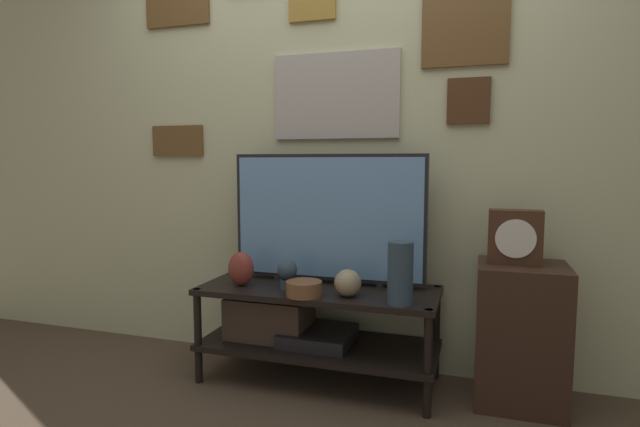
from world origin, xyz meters
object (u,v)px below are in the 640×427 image
Objects in this scene: vase_wide_bowl at (304,289)px; decorative_bust at (287,273)px; vase_urn_stoneware at (241,269)px; vase_tall_ceramic at (400,273)px; vase_round_glass at (348,283)px; television at (328,218)px; mantel_clock at (515,237)px.

vase_wide_bowl is 1.16× the size of decorative_bust.
vase_urn_stoneware is 1.02× the size of vase_wide_bowl.
vase_tall_ceramic reaches higher than vase_wide_bowl.
vase_round_glass is (0.59, -0.03, -0.02)m from vase_urn_stoneware.
decorative_bust is (-0.33, 0.04, 0.02)m from vase_round_glass.
television is at bearing 127.44° from vase_round_glass.
mantel_clock is (0.97, 0.23, 0.27)m from vase_wide_bowl.
vase_wide_bowl is 0.69× the size of mantel_clock.
vase_round_glass is 0.34m from decorative_bust.
vase_wide_bowl is at bearing -166.40° from mantel_clock.
vase_tall_ceramic is 1.14× the size of mantel_clock.
vase_round_glass is 0.45× the size of vase_tall_ceramic.
vase_tall_ceramic is 0.58m from mantel_clock.
mantel_clock reaches higher than vase_urn_stoneware.
decorative_bust is (-0.13, 0.10, 0.05)m from vase_wide_bowl.
decorative_bust reaches higher than vase_wide_bowl.
vase_wide_bowl is 0.48m from vase_tall_ceramic.
television is 7.93× the size of vase_round_glass.
vase_urn_stoneware is 0.62× the size of vase_tall_ceramic.
television reaches higher than decorative_bust.
decorative_bust is at bearing 172.92° from vase_round_glass.
vase_urn_stoneware is 0.86m from vase_tall_ceramic.
vase_wide_bowl is 0.22m from vase_round_glass.
vase_tall_ceramic is at bearing -33.56° from television.
decorative_bust is at bearing -172.88° from mantel_clock.
vase_urn_stoneware is 0.40m from vase_wide_bowl.
television reaches higher than vase_wide_bowl.
television reaches higher than vase_round_glass.
vase_round_glass is at bearing -7.08° from decorative_bust.
vase_urn_stoneware is at bearing 176.88° from vase_round_glass.
television reaches higher than vase_tall_ceramic.
television reaches higher than vase_urn_stoneware.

